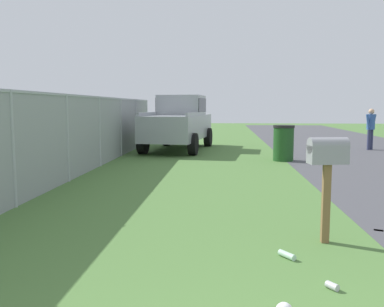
{
  "coord_description": "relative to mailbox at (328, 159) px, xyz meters",
  "views": [
    {
      "loc": [
        -0.91,
        0.64,
        1.67
      ],
      "look_at": [
        5.05,
        1.09,
        0.98
      ],
      "focal_mm": 38.75,
      "sensor_mm": 36.0,
      "label": 1
    }
  ],
  "objects": [
    {
      "name": "litter_bottle_by_mailbox",
      "position": [
        -0.58,
        0.54,
        -0.99
      ],
      "size": [
        0.22,
        0.19,
        0.07
      ],
      "primitive_type": "cylinder",
      "rotation": [
        0.0,
        1.57,
        3.77
      ],
      "color": "#B2D8BF",
      "rests_on": "ground"
    },
    {
      "name": "mailbox",
      "position": [
        0.0,
        0.0,
        0.0
      ],
      "size": [
        0.27,
        0.49,
        1.3
      ],
      "rotation": [
        0.0,
        0.0,
        0.17
      ],
      "color": "brown",
      "rests_on": "ground"
    },
    {
      "name": "litter_can_near_hydrant",
      "position": [
        -1.35,
        0.25,
        -1.0
      ],
      "size": [
        0.14,
        0.12,
        0.07
      ],
      "primitive_type": "cylinder",
      "rotation": [
        0.0,
        1.57,
        3.77
      ],
      "color": "silver",
      "rests_on": "ground"
    },
    {
      "name": "fence_section",
      "position": [
        5.0,
        4.69,
        0.01
      ],
      "size": [
        16.73,
        0.07,
        1.94
      ],
      "color": "#9EA3A8",
      "rests_on": "ground"
    },
    {
      "name": "pickup_truck",
      "position": [
        10.84,
        2.96,
        0.07
      ],
      "size": [
        5.09,
        2.51,
        2.09
      ],
      "rotation": [
        0.0,
        0.0,
        -0.12
      ],
      "color": "#93999E",
      "rests_on": "ground"
    },
    {
      "name": "trash_bin",
      "position": [
        7.73,
        -0.58,
        -0.48
      ],
      "size": [
        0.64,
        0.64,
        1.09
      ],
      "color": "#1E4C1E",
      "rests_on": "ground"
    },
    {
      "name": "pedestrian",
      "position": [
        11.25,
        -4.36,
        -0.13
      ],
      "size": [
        0.34,
        0.48,
        1.57
      ],
      "rotation": [
        0.0,
        0.0,
        3.83
      ],
      "color": "#2D3351",
      "rests_on": "ground"
    },
    {
      "name": "litter_wrapper_midfield_a",
      "position": [
        0.55,
        -0.85,
        -1.03
      ],
      "size": [
        0.12,
        0.14,
        0.01
      ],
      "primitive_type": "cube",
      "rotation": [
        0.0,
        0.0,
        1.2
      ],
      "color": "silver",
      "rests_on": "ground"
    }
  ]
}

